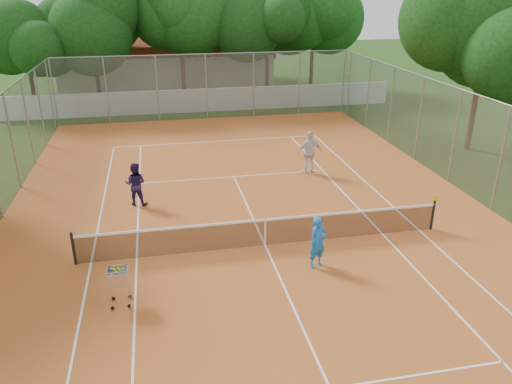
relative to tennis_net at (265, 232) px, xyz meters
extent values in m
plane|color=#1B390F|center=(0.00, 0.00, -0.51)|extent=(120.00, 120.00, 0.00)
cube|color=#BD5F24|center=(0.00, 0.00, -0.50)|extent=(18.00, 34.00, 0.02)
cube|color=white|center=(0.00, 0.00, -0.49)|extent=(10.98, 23.78, 0.01)
cube|color=black|center=(0.00, 0.00, 0.00)|extent=(11.88, 0.10, 0.98)
cube|color=slate|center=(0.00, 0.00, 1.49)|extent=(18.00, 34.00, 4.00)
cube|color=white|center=(0.00, 19.00, 0.24)|extent=(26.00, 0.30, 1.50)
cube|color=beige|center=(-2.00, 29.00, 1.69)|extent=(16.40, 9.00, 4.40)
cube|color=black|center=(0.00, 22.00, 4.49)|extent=(29.00, 19.00, 10.00)
imported|color=blue|center=(1.25, -1.57, 0.32)|extent=(0.70, 0.60, 1.63)
imported|color=#241747|center=(-4.16, 4.20, 0.36)|extent=(0.97, 0.84, 1.70)
imported|color=silver|center=(3.41, 6.25, 0.48)|extent=(1.15, 0.51, 1.93)
cube|color=silver|center=(-4.47, -2.40, 0.09)|extent=(0.64, 0.64, 1.16)
camera|label=1|loc=(-3.16, -14.04, 7.45)|focal=35.00mm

